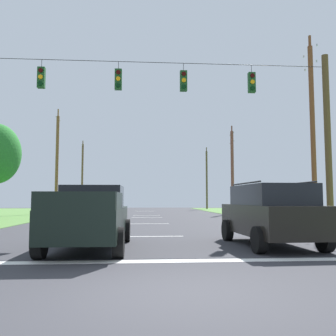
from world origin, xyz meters
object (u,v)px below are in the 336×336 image
suv_black (270,213)px  utility_pole_distant_left (82,175)px  distant_car_crossing_white (288,208)px  utility_pole_distant_right (57,163)px  utility_pole_far_right (232,170)px  utility_pole_near_left (207,178)px  utility_pole_mid_right (313,129)px  pickup_truck (91,217)px  overhead_signal_span (149,129)px

suv_black → utility_pole_distant_left: (-13.04, 43.63, 3.98)m
distant_car_crossing_white → utility_pole_distant_right: 23.51m
utility_pole_far_right → utility_pole_near_left: size_ratio=0.99×
utility_pole_distant_left → utility_pole_distant_right: bearing=-90.3°
utility_pole_near_left → utility_pole_distant_right: (-18.95, -16.47, 0.57)m
utility_pole_mid_right → distant_car_crossing_white: bearing=76.4°
suv_black → distant_car_crossing_white: 20.20m
utility_pole_near_left → distant_car_crossing_white: bearing=-84.8°
distant_car_crossing_white → utility_pole_distant_right: size_ratio=0.40×
distant_car_crossing_white → utility_pole_far_right: size_ratio=0.47×
utility_pole_far_right → utility_pole_distant_left: size_ratio=0.91×
distant_car_crossing_white → utility_pole_distant_right: (-21.25, 8.97, 4.54)m
pickup_truck → suv_black: suv_black is taller
distant_car_crossing_white → utility_pole_near_left: utility_pole_near_left is taller
utility_pole_mid_right → utility_pole_distant_left: size_ratio=1.09×
pickup_truck → utility_pole_far_right: (11.26, 26.88, 3.66)m
suv_black → utility_pole_far_right: 27.46m
distant_car_crossing_white → utility_pole_mid_right: size_ratio=0.39×
utility_pole_distant_left → utility_pole_mid_right: bearing=-61.8°
utility_pole_mid_right → overhead_signal_span: bearing=-157.5°
suv_black → utility_pole_near_left: size_ratio=0.51×
utility_pole_distant_left → utility_pole_near_left: bearing=0.9°
utility_pole_near_left → overhead_signal_span: bearing=-103.9°
utility_pole_mid_right → utility_pole_far_right: bearing=90.8°
utility_pole_mid_right → pickup_truck: bearing=-142.5°
utility_pole_distant_left → distant_car_crossing_white: bearing=-49.9°
overhead_signal_span → utility_pole_far_right: utility_pole_far_right is taller
distant_car_crossing_white → utility_pole_far_right: 9.41m
utility_pole_near_left → utility_pole_distant_right: size_ratio=0.86×
utility_pole_near_left → utility_pole_distant_left: utility_pole_distant_left is taller
utility_pole_far_right → pickup_truck: bearing=-112.7°
overhead_signal_span → utility_pole_mid_right: 10.45m
overhead_signal_span → suv_black: overhead_signal_span is taller
utility_pole_far_right → utility_pole_near_left: bearing=88.9°
utility_pole_near_left → utility_pole_distant_right: utility_pole_distant_right is taller
suv_black → utility_pole_far_right: bearing=78.4°
distant_car_crossing_white → utility_pole_distant_left: (-21.16, 25.14, 4.25)m
pickup_truck → utility_pole_distant_left: (-7.27, 43.85, 4.07)m
utility_pole_near_left → suv_black: bearing=-97.6°
utility_pole_far_right → utility_pole_distant_right: (-18.62, 0.79, 0.70)m
overhead_signal_span → utility_pole_mid_right: utility_pole_mid_right is taller
overhead_signal_span → utility_pole_mid_right: (9.62, 3.99, 0.90)m
overhead_signal_span → pickup_truck: size_ratio=3.15×
suv_black → distant_car_crossing_white: bearing=66.3°
pickup_truck → suv_black: 5.77m
overhead_signal_span → utility_pole_distant_left: utility_pole_distant_left is taller
utility_pole_near_left → utility_pole_distant_left: 18.87m
overhead_signal_span → pickup_truck: bearing=-111.3°
pickup_truck → utility_pole_far_right: 29.37m
overhead_signal_span → distant_car_crossing_white: size_ratio=3.86×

